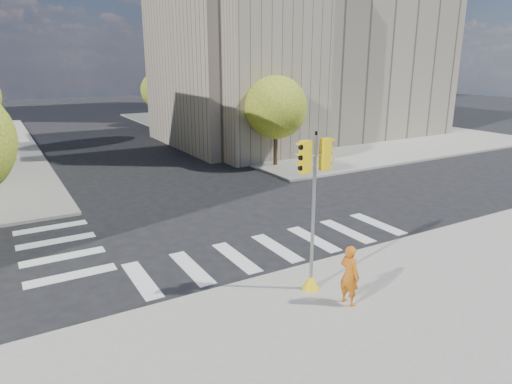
# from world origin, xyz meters

# --- Properties ---
(ground) EXTENTS (160.00, 160.00, 0.00)m
(ground) POSITION_xyz_m (0.00, 0.00, 0.00)
(ground) COLOR black
(ground) RESTS_ON ground
(sidewalk_near) EXTENTS (30.00, 14.00, 0.15)m
(sidewalk_near) POSITION_xyz_m (0.00, -11.00, 0.07)
(sidewalk_near) COLOR gray
(sidewalk_near) RESTS_ON ground
(sidewalk_far_right) EXTENTS (28.00, 40.00, 0.15)m
(sidewalk_far_right) POSITION_xyz_m (20.00, 26.00, 0.07)
(sidewalk_far_right) COLOR gray
(sidewalk_far_right) RESTS_ON ground
(civic_building) EXTENTS (26.00, 16.00, 19.39)m
(civic_building) POSITION_xyz_m (15.59, 19.12, 7.26)
(civic_building) COLOR gray
(civic_building) RESTS_ON ground
(tree_re_near) EXTENTS (4.20, 4.20, 6.16)m
(tree_re_near) POSITION_xyz_m (7.50, 10.00, 4.05)
(tree_re_near) COLOR #382616
(tree_re_near) RESTS_ON ground
(tree_re_mid) EXTENTS (4.60, 4.60, 6.66)m
(tree_re_mid) POSITION_xyz_m (7.50, 22.00, 4.35)
(tree_re_mid) COLOR #382616
(tree_re_mid) RESTS_ON ground
(tree_re_far) EXTENTS (4.00, 4.00, 5.88)m
(tree_re_far) POSITION_xyz_m (7.50, 34.00, 3.87)
(tree_re_far) COLOR #382616
(tree_re_far) RESTS_ON ground
(lamp_near) EXTENTS (0.35, 0.18, 8.11)m
(lamp_near) POSITION_xyz_m (8.00, 14.00, 4.58)
(lamp_near) COLOR black
(lamp_near) RESTS_ON sidewalk_far_right
(lamp_far) EXTENTS (0.35, 0.18, 8.11)m
(lamp_far) POSITION_xyz_m (8.00, 28.00, 4.58)
(lamp_far) COLOR black
(lamp_far) RESTS_ON sidewalk_far_right
(traffic_signal) EXTENTS (1.07, 0.56, 5.00)m
(traffic_signal) POSITION_xyz_m (-1.12, -5.57, 2.29)
(traffic_signal) COLOR yellow
(traffic_signal) RESTS_ON sidewalk_near
(photographer) EXTENTS (0.55, 0.74, 1.84)m
(photographer) POSITION_xyz_m (-0.70, -6.85, 1.07)
(photographer) COLOR #C16012
(photographer) RESTS_ON sidewalk_near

